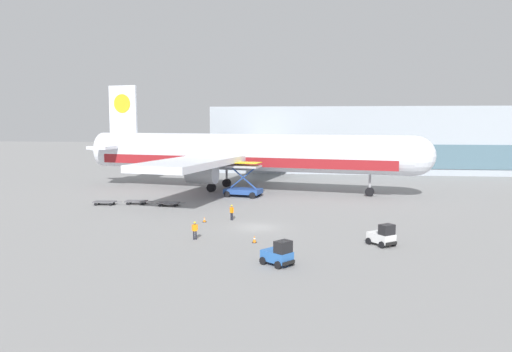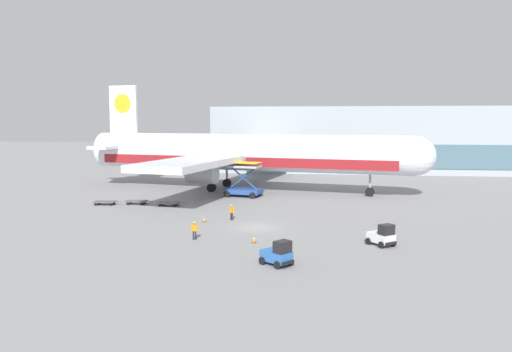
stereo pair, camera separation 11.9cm
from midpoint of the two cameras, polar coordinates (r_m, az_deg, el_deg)
ground_plane at (r=52.22m, az=0.08°, el=-5.87°), size 400.00×400.00×0.00m
terminal_building at (r=114.85m, az=18.29°, el=3.99°), size 90.00×18.20×14.00m
airplane_main at (r=79.35m, az=-2.04°, el=2.57°), size 57.50×48.64×17.00m
scissor_lift_loader at (r=72.93m, az=-1.53°, el=-0.84°), size 5.69×4.24×5.02m
baggage_tug_foreground at (r=45.88m, az=14.20°, el=-6.66°), size 2.66×2.79×2.00m
baggage_tug_mid at (r=38.64m, az=2.51°, el=-8.92°), size 2.79×2.66×2.00m
baggage_dolly_lead at (r=68.77m, az=-16.95°, el=-2.86°), size 3.75×1.69×0.48m
baggage_dolly_second at (r=68.18m, az=-13.56°, el=-2.84°), size 3.75×1.69×0.48m
baggage_dolly_third at (r=65.92m, az=-10.03°, el=-3.07°), size 3.75×1.69×0.48m
ground_crew_near at (r=55.74m, az=-2.86°, el=-4.03°), size 0.49×0.38×1.74m
ground_crew_far at (r=47.01m, az=-7.08°, el=-6.04°), size 0.55×0.31×1.72m
traffic_cone_near at (r=45.68m, az=-0.26°, el=-7.24°), size 0.40×0.40×0.66m
traffic_cone_far at (r=55.04m, az=-5.97°, el=-4.98°), size 0.40×0.40×0.58m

